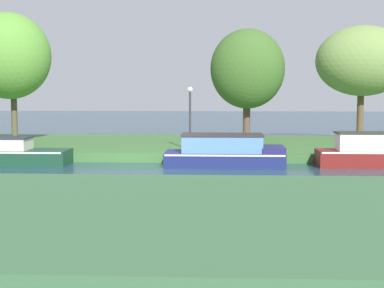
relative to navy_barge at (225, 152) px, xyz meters
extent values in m
plane|color=#224050|center=(-2.98, -1.20, -0.56)|extent=(120.00, 120.00, 0.00)
cube|color=#3F6E36|center=(-2.98, 5.80, -0.36)|extent=(72.00, 10.00, 0.40)
cube|color=#3B653F|center=(-2.98, -10.20, -0.36)|extent=(72.00, 10.00, 0.40)
cube|color=navy|center=(-0.04, 0.00, -0.27)|extent=(4.90, 2.01, 0.58)
cube|color=white|center=(-0.04, 0.00, -0.02)|extent=(4.80, 2.04, 0.07)
cube|color=#5687C4|center=(-0.14, 0.00, 0.36)|extent=(3.28, 1.53, 0.68)
cube|color=#332A2A|center=(-0.14, 0.00, 0.74)|extent=(3.38, 1.61, 0.06)
cube|color=navy|center=(1.95, 0.00, 0.14)|extent=(0.93, 1.69, 0.25)
cube|color=white|center=(6.46, 0.00, 0.46)|extent=(3.76, 1.13, 0.69)
cube|color=#2F312A|center=(6.46, 0.00, 0.84)|extent=(3.86, 1.19, 0.06)
cylinder|color=brown|center=(-10.95, 5.68, 1.47)|extent=(0.31, 0.31, 3.25)
ellipsoid|color=#5C9737|center=(-10.95, 5.21, 4.30)|extent=(4.21, 4.13, 4.39)
cylinder|color=brown|center=(1.27, 8.20, 1.19)|extent=(0.41, 0.41, 2.69)
ellipsoid|color=#3C6226|center=(1.27, 7.64, 3.72)|extent=(4.04, 3.35, 4.32)
cylinder|color=brown|center=(7.52, 8.21, 1.47)|extent=(0.36, 0.36, 3.25)
ellipsoid|color=olive|center=(7.52, 7.95, 4.14)|extent=(5.10, 4.00, 3.81)
cylinder|color=#333338|center=(-1.57, 2.17, 1.16)|extent=(0.10, 0.10, 2.63)
sphere|color=white|center=(-1.57, 2.17, 2.60)|extent=(0.24, 0.24, 0.24)
camera|label=1|loc=(-0.29, -23.27, 2.60)|focal=52.78mm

